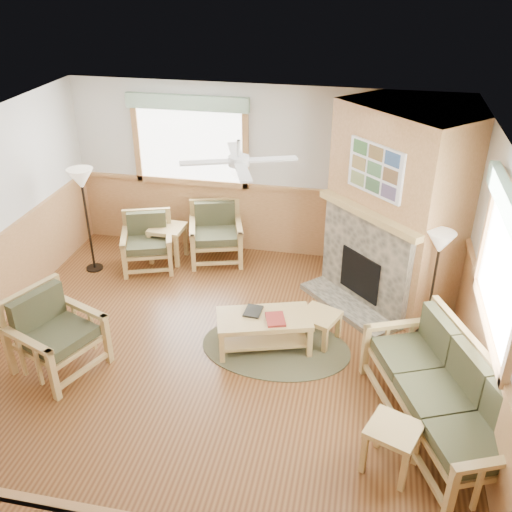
% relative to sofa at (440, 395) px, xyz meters
% --- Properties ---
extents(floor, '(6.00, 6.00, 0.01)m').
position_rel_sofa_xyz_m(floor, '(-2.55, 0.58, -0.49)').
color(floor, brown).
rests_on(floor, ground).
extents(ceiling, '(6.00, 6.00, 0.01)m').
position_rel_sofa_xyz_m(ceiling, '(-2.55, 0.58, 2.22)').
color(ceiling, white).
rests_on(ceiling, floor).
extents(wall_back, '(6.00, 0.02, 2.70)m').
position_rel_sofa_xyz_m(wall_back, '(-2.55, 3.58, 0.87)').
color(wall_back, silver).
rests_on(wall_back, floor).
extents(wall_front, '(6.00, 0.02, 2.70)m').
position_rel_sofa_xyz_m(wall_front, '(-2.55, -2.42, 0.87)').
color(wall_front, silver).
rests_on(wall_front, floor).
extents(wall_right, '(0.02, 6.00, 2.70)m').
position_rel_sofa_xyz_m(wall_right, '(0.45, 0.58, 0.87)').
color(wall_right, silver).
rests_on(wall_right, floor).
extents(wainscot, '(6.00, 6.00, 1.10)m').
position_rel_sofa_xyz_m(wainscot, '(-2.55, 0.58, 0.07)').
color(wainscot, '#B07B48').
rests_on(wainscot, floor).
extents(fireplace, '(3.11, 3.11, 2.70)m').
position_rel_sofa_xyz_m(fireplace, '(-0.50, 2.63, 0.87)').
color(fireplace, '#B07B48').
rests_on(fireplace, floor).
extents(window_back, '(1.90, 0.16, 1.50)m').
position_rel_sofa_xyz_m(window_back, '(-3.65, 3.54, 2.05)').
color(window_back, white).
rests_on(window_back, wall_back).
extents(ceiling_fan, '(1.59, 1.59, 0.36)m').
position_rel_sofa_xyz_m(ceiling_fan, '(-2.25, 0.88, 2.18)').
color(ceiling_fan, white).
rests_on(ceiling_fan, ceiling).
extents(sofa, '(2.26, 1.60, 0.96)m').
position_rel_sofa_xyz_m(sofa, '(0.00, 0.00, 0.00)').
color(sofa, tan).
rests_on(sofa, floor).
extents(armchair_back_left, '(0.95, 0.95, 0.84)m').
position_rel_sofa_xyz_m(armchair_back_left, '(-4.15, 2.68, -0.06)').
color(armchair_back_left, tan).
rests_on(armchair_back_left, floor).
extents(armchair_back_right, '(0.99, 0.99, 0.89)m').
position_rel_sofa_xyz_m(armchair_back_right, '(-3.18, 3.13, -0.03)').
color(armchair_back_right, tan).
rests_on(armchair_back_right, floor).
extents(armchair_left, '(1.12, 1.12, 0.96)m').
position_rel_sofa_xyz_m(armchair_left, '(-4.29, 0.16, 0.00)').
color(armchair_left, tan).
rests_on(armchair_left, floor).
extents(coffee_table, '(1.27, 0.89, 0.46)m').
position_rel_sofa_xyz_m(coffee_table, '(-2.00, 1.02, -0.25)').
color(coffee_table, tan).
rests_on(coffee_table, floor).
extents(end_table_chairs, '(0.53, 0.51, 0.58)m').
position_rel_sofa_xyz_m(end_table_chairs, '(-3.92, 2.97, -0.19)').
color(end_table_chairs, tan).
rests_on(end_table_chairs, floor).
extents(end_table_sofa, '(0.59, 0.58, 0.52)m').
position_rel_sofa_xyz_m(end_table_sofa, '(-0.46, -0.58, -0.22)').
color(end_table_sofa, tan).
rests_on(end_table_sofa, floor).
extents(footstool, '(0.59, 0.59, 0.39)m').
position_rel_sofa_xyz_m(footstool, '(-1.34, 1.32, -0.28)').
color(footstool, tan).
rests_on(footstool, floor).
extents(braided_rug, '(2.35, 2.35, 0.01)m').
position_rel_sofa_xyz_m(braided_rug, '(-1.85, 1.03, -0.47)').
color(braided_rug, '#4A482E').
rests_on(braided_rug, floor).
extents(floor_lamp_left, '(0.43, 0.43, 1.65)m').
position_rel_sofa_xyz_m(floor_lamp_left, '(-4.96, 2.43, 0.35)').
color(floor_lamp_left, black).
rests_on(floor_lamp_left, floor).
extents(floor_lamp_right, '(0.45, 0.45, 1.49)m').
position_rel_sofa_xyz_m(floor_lamp_right, '(0.00, 1.69, 0.27)').
color(floor_lamp_right, black).
rests_on(floor_lamp_right, floor).
extents(book_red, '(0.30, 0.35, 0.03)m').
position_rel_sofa_xyz_m(book_red, '(-1.85, 0.97, 0.01)').
color(book_red, maroon).
rests_on(book_red, coffee_table).
extents(book_dark, '(0.21, 0.28, 0.03)m').
position_rel_sofa_xyz_m(book_dark, '(-2.15, 1.09, 0.00)').
color(book_dark, black).
rests_on(book_dark, coffee_table).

